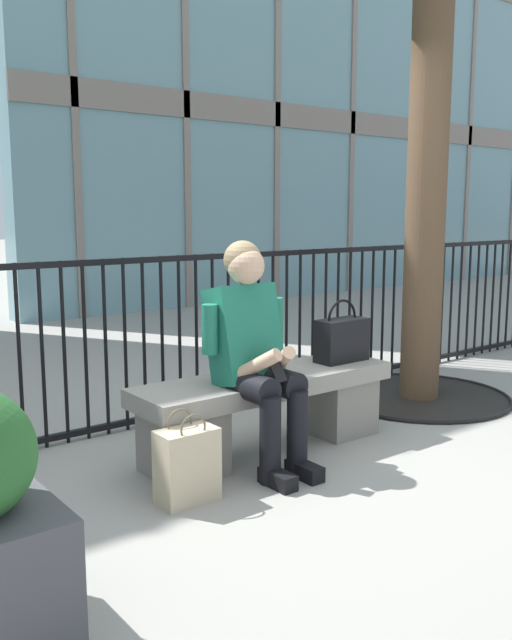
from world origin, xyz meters
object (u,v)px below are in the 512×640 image
seated_person_with_phone (254,348)px  shopping_bag (187,465)px  handbag_on_bench (342,339)px  stone_bench (267,405)px

seated_person_with_phone → shopping_bag: size_ratio=2.73×
handbag_on_bench → seated_person_with_phone: bearing=-171.3°
seated_person_with_phone → shopping_bag: 0.74m
stone_bench → shopping_bag: size_ratio=3.61×
stone_bench → handbag_on_bench: (0.58, -0.01, 0.32)m
seated_person_with_phone → stone_bench: bearing=33.9°
seated_person_with_phone → shopping_bag: seated_person_with_phone is taller
stone_bench → seated_person_with_phone: seated_person_with_phone is taller
stone_bench → handbag_on_bench: size_ratio=4.16×
handbag_on_bench → stone_bench: bearing=179.0°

